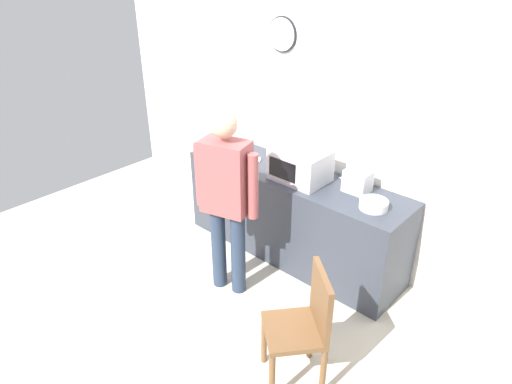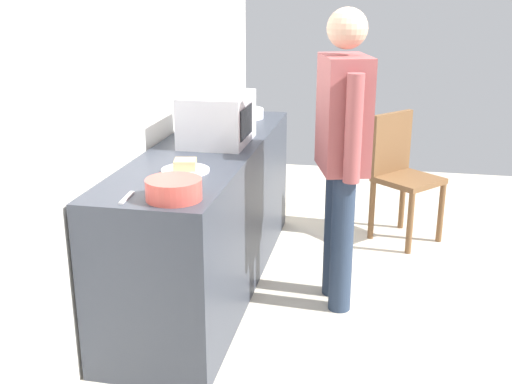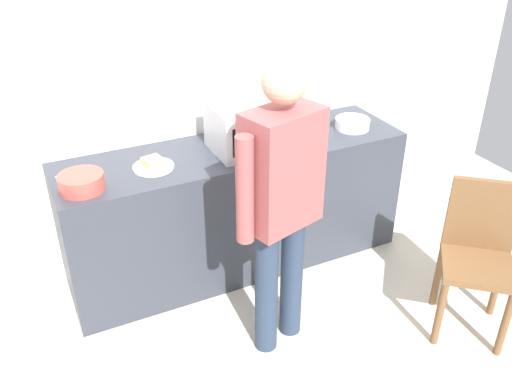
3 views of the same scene
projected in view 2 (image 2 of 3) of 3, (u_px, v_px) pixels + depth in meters
name	position (u px, v px, depth m)	size (l,w,h in m)	color
ground_plane	(404.00, 307.00, 3.73)	(6.00, 6.00, 0.00)	beige
back_wall	(137.00, 79.00, 3.63)	(5.40, 0.13, 2.60)	silver
kitchen_counter	(208.00, 216.00, 3.91)	(2.32, 0.62, 0.90)	#333842
microwave	(217.00, 119.00, 3.81)	(0.50, 0.39, 0.30)	silver
sandwich_plate	(185.00, 168.00, 3.24)	(0.25, 0.25, 0.07)	white
salad_bowl	(174.00, 189.00, 2.81)	(0.25, 0.25, 0.09)	#C64C42
cereal_bowl	(247.00, 113.00, 4.56)	(0.24, 0.24, 0.07)	white
toaster	(215.00, 110.00, 4.33)	(0.22, 0.18, 0.20)	silver
fork_utensil	(127.00, 198.00, 2.83)	(0.17, 0.02, 0.01)	silver
spoon_utensil	(186.00, 129.00, 4.22)	(0.17, 0.02, 0.01)	silver
person_standing	(342.00, 140.00, 3.50)	(0.57, 0.34, 1.71)	#26354B
wooden_chair	(401.00, 171.00, 4.62)	(0.56, 0.56, 0.94)	brown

